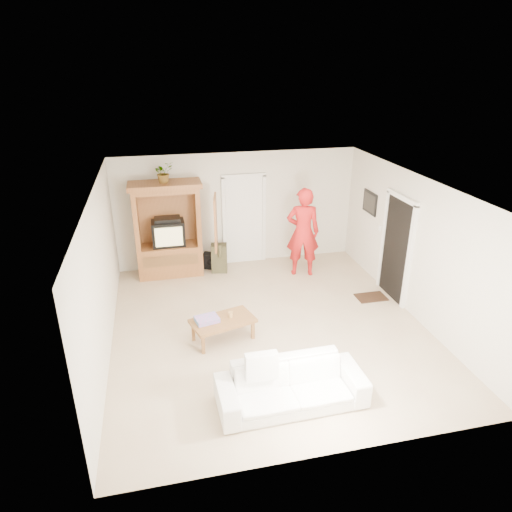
{
  "coord_description": "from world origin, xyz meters",
  "views": [
    {
      "loc": [
        -1.79,
        -6.86,
        4.45
      ],
      "look_at": [
        -0.1,
        0.6,
        1.15
      ],
      "focal_mm": 32.0,
      "sensor_mm": 36.0,
      "label": 1
    }
  ],
  "objects_px": {
    "armoire": "(170,236)",
    "coffee_table": "(223,322)",
    "man": "(303,232)",
    "sofa": "(291,386)"
  },
  "relations": [
    {
      "from": "armoire",
      "to": "man",
      "type": "xyz_separation_m",
      "value": [
        2.84,
        -0.65,
        0.08
      ]
    },
    {
      "from": "man",
      "to": "coffee_table",
      "type": "bearing_deg",
      "value": 60.14
    },
    {
      "from": "sofa",
      "to": "armoire",
      "type": "bearing_deg",
      "value": 105.2
    },
    {
      "from": "armoire",
      "to": "coffee_table",
      "type": "distance_m",
      "value": 3.02
    },
    {
      "from": "sofa",
      "to": "coffee_table",
      "type": "height_order",
      "value": "sofa"
    },
    {
      "from": "armoire",
      "to": "man",
      "type": "distance_m",
      "value": 2.92
    },
    {
      "from": "armoire",
      "to": "man",
      "type": "height_order",
      "value": "armoire"
    },
    {
      "from": "armoire",
      "to": "man",
      "type": "relative_size",
      "value": 1.06
    },
    {
      "from": "man",
      "to": "coffee_table",
      "type": "height_order",
      "value": "man"
    },
    {
      "from": "man",
      "to": "sofa",
      "type": "height_order",
      "value": "man"
    }
  ]
}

